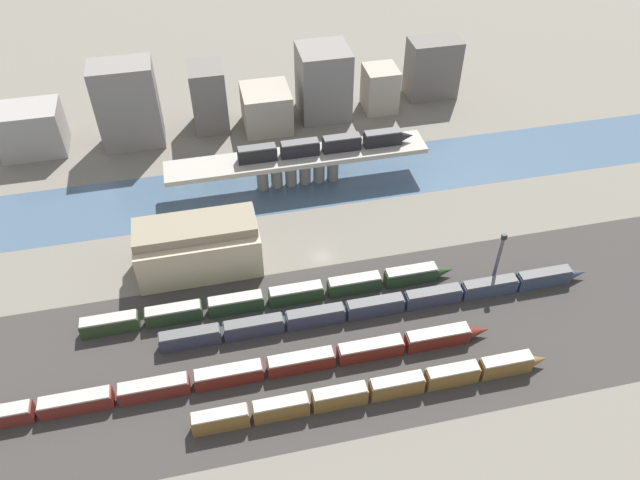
{
  "coord_description": "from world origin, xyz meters",
  "views": [
    {
      "loc": [
        -21.94,
        -97.37,
        97.62
      ],
      "look_at": [
        0.0,
        1.83,
        3.47
      ],
      "focal_mm": 35.0,
      "sensor_mm": 36.0,
      "label": 1
    }
  ],
  "objects": [
    {
      "name": "bridge",
      "position": [
        0.0,
        27.66,
        6.58
      ],
      "size": [
        65.04,
        8.87,
        8.66
      ],
      "color": "gray",
      "rests_on": "ground"
    },
    {
      "name": "city_block_right",
      "position": [
        -3.5,
        55.82,
        5.81
      ],
      "size": [
        13.18,
        13.41,
        11.61
      ],
      "primitive_type": "cube",
      "color": "gray",
      "rests_on": "ground"
    },
    {
      "name": "train_yard_near",
      "position": [
        1.15,
        -37.46,
        2.03
      ],
      "size": [
        66.24,
        2.62,
        4.12
      ],
      "color": "brown",
      "rests_on": "ground"
    },
    {
      "name": "train_yard_far",
      "position": [
        8.27,
        -18.28,
        1.84
      ],
      "size": [
        90.35,
        2.63,
        3.73
      ],
      "color": "#2D384C",
      "rests_on": "ground"
    },
    {
      "name": "city_block_far_left",
      "position": [
        -66.55,
        57.48,
        6.51
      ],
      "size": [
        16.59,
        11.65,
        13.03
      ],
      "primitive_type": "cube",
      "color": "gray",
      "rests_on": "ground"
    },
    {
      "name": "warehouse_building",
      "position": [
        -26.54,
        3.18,
        5.84
      ],
      "size": [
        26.08,
        13.1,
        12.28
      ],
      "color": "tan",
      "rests_on": "ground"
    },
    {
      "name": "city_block_tall",
      "position": [
        30.48,
        58.42,
        6.46
      ],
      "size": [
        9.32,
        9.68,
        12.92
      ],
      "primitive_type": "cube",
      "color": "gray",
      "rests_on": "ground"
    },
    {
      "name": "signal_tower",
      "position": [
        34.61,
        -14.64,
        6.62
      ],
      "size": [
        1.0,
        0.72,
        12.88
      ],
      "color": "#4C4C51",
      "rests_on": "ground"
    },
    {
      "name": "railbed_yard",
      "position": [
        0.0,
        -24.0,
        0.0
      ],
      "size": [
        280.0,
        42.0,
        0.01
      ],
      "primitive_type": "cube",
      "color": "#33302D",
      "rests_on": "ground"
    },
    {
      "name": "city_block_far_right",
      "position": [
        13.73,
        59.47,
        10.11
      ],
      "size": [
        14.15,
        13.66,
        20.21
      ],
      "primitive_type": "cube",
      "color": "slate",
      "rests_on": "ground"
    },
    {
      "name": "train_yard_mid",
      "position": [
        -22.28,
        -28.43,
        1.77
      ],
      "size": [
        98.08,
        2.88,
        3.6
      ],
      "color": "#5B1E19",
      "rests_on": "ground"
    },
    {
      "name": "city_block_left",
      "position": [
        -40.36,
        55.82,
        11.68
      ],
      "size": [
        16.15,
        10.13,
        23.35
      ],
      "primitive_type": "cube",
      "color": "slate",
      "rests_on": "ground"
    },
    {
      "name": "train_yard_outer",
      "position": [
        -12.93,
        -11.42,
        1.84
      ],
      "size": [
        77.6,
        2.79,
        3.74
      ],
      "color": "#23381E",
      "rests_on": "ground"
    },
    {
      "name": "train_on_bridge",
      "position": [
        7.06,
        27.66,
        10.55
      ],
      "size": [
        44.42,
        2.86,
        3.85
      ],
      "color": "black",
      "rests_on": "bridge"
    },
    {
      "name": "river_water",
      "position": [
        0.0,
        27.66,
        0.0
      ],
      "size": [
        320.0,
        21.73,
        0.01
      ],
      "primitive_type": "cube",
      "color": "#3D5166",
      "rests_on": "ground"
    },
    {
      "name": "ground_plane",
      "position": [
        0.0,
        0.0,
        0.0
      ],
      "size": [
        400.0,
        400.0,
        0.0
      ],
      "primitive_type": "plane",
      "color": "#666056"
    },
    {
      "name": "city_block_low",
      "position": [
        47.86,
        62.69,
        8.86
      ],
      "size": [
        15.04,
        8.81,
        17.73
      ],
      "primitive_type": "cube",
      "color": "#605B56",
      "rests_on": "ground"
    },
    {
      "name": "city_block_center",
      "position": [
        -19.01,
        59.63,
        9.16
      ],
      "size": [
        9.43,
        11.5,
        18.32
      ],
      "primitive_type": "cube",
      "color": "#605B56",
      "rests_on": "ground"
    }
  ]
}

